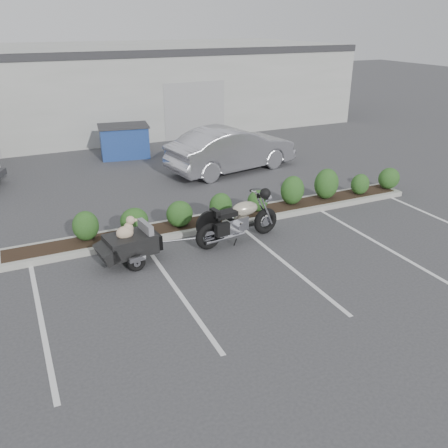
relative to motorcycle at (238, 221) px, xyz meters
name	(u,v)px	position (x,y,z in m)	size (l,w,h in m)	color
ground	(228,262)	(-0.74, -0.93, -0.56)	(90.00, 90.00, 0.00)	#38383A
planter_kerb	(226,219)	(0.26, 1.27, -0.49)	(12.00, 1.00, 0.15)	#9E9E93
building	(87,87)	(-0.74, 16.07, 1.44)	(26.00, 10.00, 4.00)	#9EA099
motorcycle	(238,221)	(0.00, 0.00, 0.00)	(2.45, 0.93, 1.41)	black
pet_trailer	(130,243)	(-2.79, 0.02, -0.07)	(1.97, 1.12, 1.17)	black
sedan	(232,149)	(2.54, 5.62, 0.25)	(1.72, 4.93, 1.62)	#B6B6BD
dumpster	(124,141)	(-0.60, 9.20, 0.10)	(2.16, 1.63, 1.30)	navy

